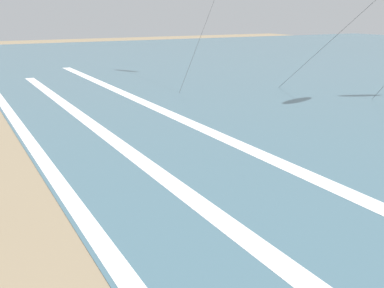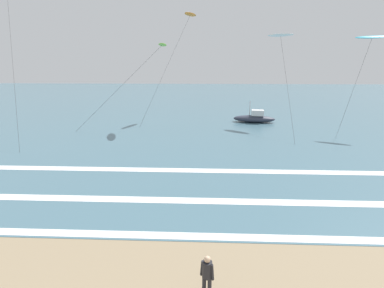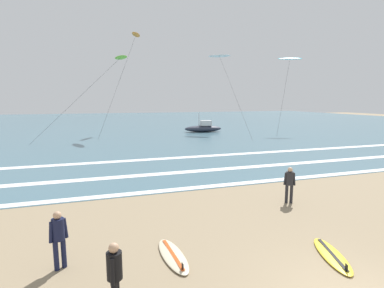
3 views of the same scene
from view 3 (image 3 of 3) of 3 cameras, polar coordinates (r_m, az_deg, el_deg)
The scene contains 14 objects.
ocean_surface at distance 58.84m, azimuth -12.70°, elevation 3.98°, with size 140.00×90.00×0.01m, color #476B7A.
wave_foam_shoreline at distance 15.24m, azimuth 0.42°, elevation -8.45°, with size 55.08×0.54×0.01m, color white.
wave_foam_mid_break at distance 18.19m, azimuth -4.60°, elevation -5.66°, with size 49.23×0.72×0.01m, color white.
wave_foam_outer_break at distance 22.42m, azimuth -8.99°, elevation -3.02°, with size 59.87×0.79×0.01m, color white.
surfer_foreground_main at distance 6.79m, azimuth -14.71°, elevation -22.87°, with size 0.32×0.51×1.60m.
surfer_background_far at distance 13.54m, azimuth 18.33°, elevation -6.93°, with size 0.49×0.32×1.60m.
surfer_mid_group at distance 8.83m, azimuth -24.38°, elevation -15.68°, with size 0.49×0.32×1.60m.
surfboard_near_water at distance 9.06m, azimuth -3.72°, elevation -20.69°, with size 0.74×2.14×0.25m.
surfboard_right_spare at distance 9.91m, azimuth 25.40°, elevation -18.83°, with size 1.24×2.18×0.25m.
kite_white_low_near at distance 43.29m, azimuth 5.34°, elevation 16.51°, with size 3.07×12.17×10.79m.
kite_cyan_high_left at distance 43.34m, azimuth 18.40°, elevation 15.32°, with size 5.44×4.32×10.17m.
kite_orange_mid_center at distance 44.63m, azimuth -10.80°, elevation 19.93°, with size 6.71×9.72×13.71m.
kite_lime_far_left at distance 36.46m, azimuth -13.69°, elevation 15.84°, with size 10.41×4.79×9.53m.
offshore_boat at distance 41.40m, azimuth 2.22°, elevation 3.11°, with size 5.38×2.38×2.70m.
Camera 3 is at (-5.29, -4.29, 4.47)m, focal length 27.61 mm.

